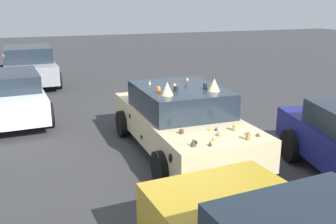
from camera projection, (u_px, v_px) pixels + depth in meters
ground_plane at (181, 150)px, 8.43m from camera, size 60.00×60.00×0.00m
art_car_decorated at (181, 119)px, 8.25m from camera, size 4.44×2.12×1.65m
parked_sedan_behind_right at (7, 95)px, 10.52m from camera, size 4.28×2.23×1.31m
parked_sedan_far_right at (29, 66)px, 14.82m from camera, size 4.21×2.19×1.49m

